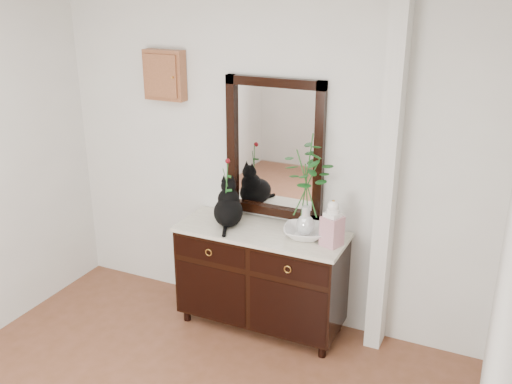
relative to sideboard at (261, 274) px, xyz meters
The scene contains 10 objects.
wall_back 0.92m from the sideboard, 111.80° to the left, with size 3.60×0.04×2.70m, color silver.
pilaster 1.27m from the sideboard, 10.70° to the left, with size 0.12×0.20×2.70m, color silver.
sideboard is the anchor object (origin of this frame).
wall_mirror 0.99m from the sideboard, 90.00° to the left, with size 0.80×0.06×1.10m.
key_cabinet 1.77m from the sideboard, 167.54° to the left, with size 0.35×0.10×0.40m, color brown.
cat 0.63m from the sideboard, behind, with size 0.26×0.32×0.37m, color black, non-canonical shape.
lotus_bowl 0.54m from the sideboard, ahead, with size 0.33×0.33×0.08m, color white.
vase_branches 0.87m from the sideboard, ahead, with size 0.38×0.38×0.80m, color silver, non-canonical shape.
bud_vase_rose 0.72m from the sideboard, behind, with size 0.07×0.07×0.56m, color #356C3E, non-canonical shape.
ginger_jar 0.80m from the sideboard, ahead, with size 0.13×0.13×0.36m, color silver, non-canonical shape.
Camera 1 is at (1.75, -1.94, 2.65)m, focal length 40.00 mm.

